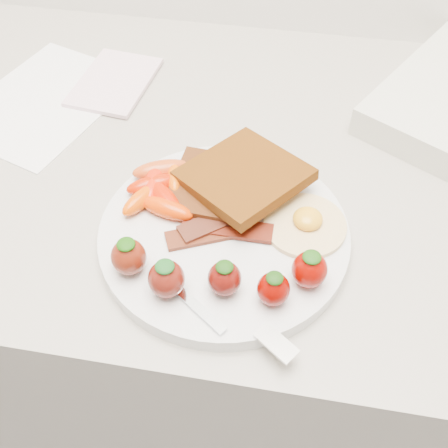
# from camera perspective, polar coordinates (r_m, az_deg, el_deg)

# --- Properties ---
(counter) EXTENTS (2.00, 0.60, 0.90)m
(counter) POSITION_cam_1_polar(r_m,az_deg,el_deg) (1.07, 0.08, -10.92)
(counter) COLOR gray
(counter) RESTS_ON ground
(plate) EXTENTS (0.27, 0.27, 0.02)m
(plate) POSITION_cam_1_polar(r_m,az_deg,el_deg) (0.61, 0.00, -1.16)
(plate) COLOR silver
(plate) RESTS_ON counter
(toast_lower) EXTENTS (0.11, 0.11, 0.01)m
(toast_lower) POSITION_cam_1_polar(r_m,az_deg,el_deg) (0.63, -0.71, 3.77)
(toast_lower) COLOR black
(toast_lower) RESTS_ON plate
(toast_upper) EXTENTS (0.17, 0.16, 0.03)m
(toast_upper) POSITION_cam_1_polar(r_m,az_deg,el_deg) (0.63, 2.02, 4.93)
(toast_upper) COLOR #3A1B06
(toast_upper) RESTS_ON toast_lower
(fried_egg) EXTENTS (0.11, 0.11, 0.02)m
(fried_egg) POSITION_cam_1_polar(r_m,az_deg,el_deg) (0.61, 8.30, 0.06)
(fried_egg) COLOR #F9F5C4
(fried_egg) RESTS_ON plate
(bacon_strips) EXTENTS (0.11, 0.09, 0.01)m
(bacon_strips) POSITION_cam_1_polar(r_m,az_deg,el_deg) (0.60, -0.40, -0.28)
(bacon_strips) COLOR black
(bacon_strips) RESTS_ON plate
(baby_carrots) EXTENTS (0.09, 0.10, 0.02)m
(baby_carrots) POSITION_cam_1_polar(r_m,az_deg,el_deg) (0.63, -6.63, 3.59)
(baby_carrots) COLOR #BC1C00
(baby_carrots) RESTS_ON plate
(strawberries) EXTENTS (0.21, 0.07, 0.04)m
(strawberries) POSITION_cam_1_polar(r_m,az_deg,el_deg) (0.54, -0.79, -5.00)
(strawberries) COLOR #651A0B
(strawberries) RESTS_ON plate
(fork) EXTENTS (0.15, 0.09, 0.00)m
(fork) POSITION_cam_1_polar(r_m,az_deg,el_deg) (0.54, 0.32, -9.58)
(fork) COLOR silver
(fork) RESTS_ON plate
(paper_sheet) EXTENTS (0.24, 0.28, 0.00)m
(paper_sheet) POSITION_cam_1_polar(r_m,az_deg,el_deg) (0.83, -17.74, 11.81)
(paper_sheet) COLOR white
(paper_sheet) RESTS_ON counter
(notepad) EXTENTS (0.11, 0.15, 0.01)m
(notepad) POSITION_cam_1_polar(r_m,az_deg,el_deg) (0.83, -11.06, 14.00)
(notepad) COLOR silver
(notepad) RESTS_ON paper_sheet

